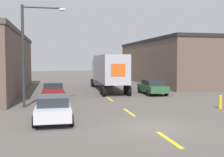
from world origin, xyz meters
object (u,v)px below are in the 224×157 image
Objects in this scene: street_lamp at (29,47)px; parked_car_left_far at (53,90)px; parked_car_left_near at (53,108)px; semi_truck at (108,70)px; fire_hydrant at (220,102)px; parked_car_right_mid at (153,87)px.

parked_car_left_far is at bearing 71.23° from street_lamp.
parked_car_left_near is at bearing -90.00° from parked_car_left_far.
parked_car_left_near is at bearing -109.58° from semi_truck.
semi_truck is at bearing 41.66° from parked_car_left_far.
parked_car_left_near is (-6.05, -15.47, -1.61)m from semi_truck.
street_lamp is at bearing -125.23° from semi_truck.
semi_truck is 2.92× the size of parked_car_left_near.
street_lamp is at bearing -108.77° from parked_car_left_far.
semi_truck is 13.08× the size of fire_hydrant.
semi_truck is 14.79m from fire_hydrant.
street_lamp is (-1.63, -4.81, 3.60)m from parked_car_left_far.
semi_truck is 1.72× the size of street_lamp.
fire_hydrant is (5.46, -13.62, -1.89)m from semi_truck.
parked_car_right_mid is 9.09m from fire_hydrant.
fire_hydrant is at bearing -14.58° from street_lamp.
parked_car_left_far is at bearing 144.45° from fire_hydrant.
semi_truck is 8.26m from parked_car_left_far.
street_lamp reaches higher than fire_hydrant.
parked_car_left_near reaches higher than fire_hydrant.
parked_car_right_mid is (3.69, -4.71, -1.61)m from semi_truck.
street_lamp is (-1.63, 5.27, 3.60)m from parked_car_left_near.
parked_car_right_mid is 14.51m from parked_car_left_near.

